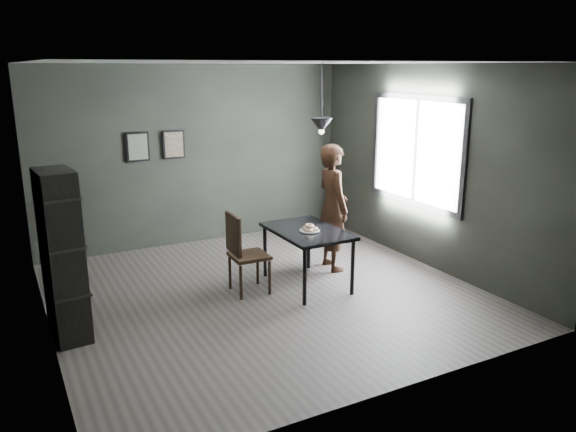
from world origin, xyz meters
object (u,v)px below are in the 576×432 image
woman (333,207)px  wood_chair (242,249)px  shelf_unit (62,256)px  white_plate (309,231)px  pendant_lamp (322,125)px  cafe_table (307,236)px

woman → wood_chair: bearing=105.6°
shelf_unit → white_plate: bearing=-5.3°
white_plate → shelf_unit: (-2.90, -0.00, 0.14)m
woman → wood_chair: 1.52m
white_plate → pendant_lamp: (0.27, 0.18, 1.29)m
cafe_table → woman: 0.77m
woman → pendant_lamp: pendant_lamp is taller
white_plate → pendant_lamp: size_ratio=0.27×
pendant_lamp → white_plate: bearing=-145.2°
wood_chair → shelf_unit: bearing=-171.5°
white_plate → woman: size_ratio=0.13×
wood_chair → woman: bearing=11.7°
cafe_table → wood_chair: bearing=170.1°
wood_chair → shelf_unit: shelf_unit is taller
wood_chair → pendant_lamp: size_ratio=1.19×
pendant_lamp → woman: bearing=37.9°
wood_chair → white_plate: bearing=-13.6°
white_plate → woman: bearing=36.7°
cafe_table → shelf_unit: bearing=-178.3°
woman → cafe_table: bearing=128.1°
woman → wood_chair: woman is taller
woman → shelf_unit: bearing=103.7°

